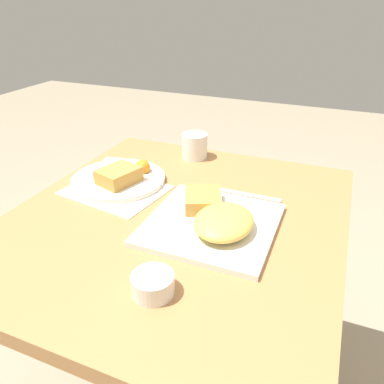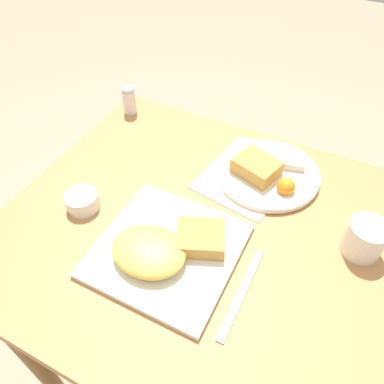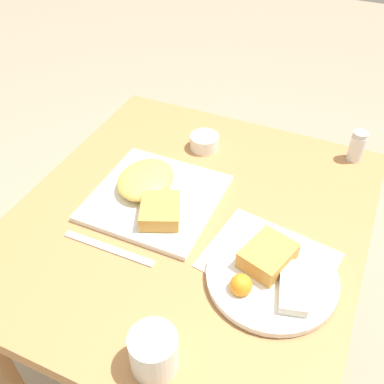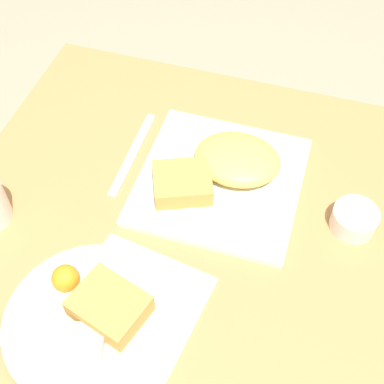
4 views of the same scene
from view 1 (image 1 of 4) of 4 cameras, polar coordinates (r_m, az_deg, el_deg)
The scene contains 7 objects.
dining_table at distance 0.97m, azimuth -2.21°, elevation -8.76°, with size 0.86×0.78×0.76m.
menu_card at distance 1.04m, azimuth -11.55°, elevation 0.29°, with size 0.24×0.28×0.00m.
plate_square_near at distance 0.85m, azimuth 3.48°, elevation -4.25°, with size 0.29×0.29×0.06m.
plate_oval_far at distance 1.07m, azimuth -11.03°, elevation 2.28°, with size 0.26×0.26×0.05m.
sauce_ramekin at distance 0.69m, azimuth -5.98°, elevation -13.74°, with size 0.08×0.08×0.04m.
butter_knife at distance 1.01m, azimuth 7.48°, elevation -0.26°, with size 0.02×0.22×0.00m.
coffee_mug at distance 1.21m, azimuth 0.39°, elevation 7.04°, with size 0.08×0.08×0.08m.
Camera 1 is at (-0.70, -0.33, 1.23)m, focal length 35.00 mm.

